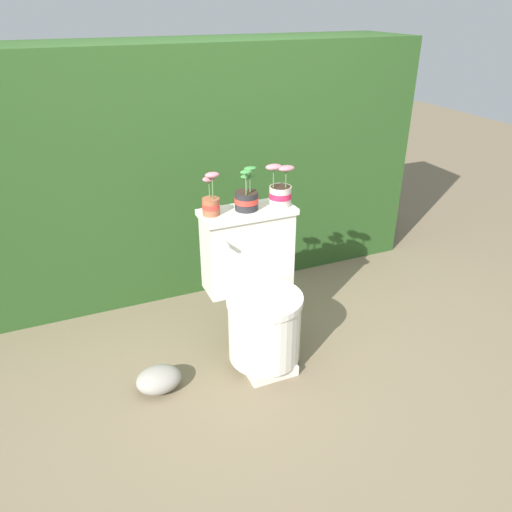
{
  "coord_description": "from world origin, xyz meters",
  "views": [
    {
      "loc": [
        -0.86,
        -1.94,
        1.78
      ],
      "look_at": [
        0.02,
        0.14,
        0.61
      ],
      "focal_mm": 35.0,
      "sensor_mm": 36.0,
      "label": 1
    }
  ],
  "objects_px": {
    "potted_plant_middle": "(280,191)",
    "garden_stone": "(159,379)",
    "potted_plant_midleft": "(247,198)",
    "toilet": "(258,296)",
    "potted_plant_left": "(211,201)"
  },
  "relations": [
    {
      "from": "toilet",
      "to": "potted_plant_middle",
      "type": "height_order",
      "value": "potted_plant_middle"
    },
    {
      "from": "garden_stone",
      "to": "potted_plant_middle",
      "type": "bearing_deg",
      "value": 14.06
    },
    {
      "from": "potted_plant_midleft",
      "to": "potted_plant_middle",
      "type": "bearing_deg",
      "value": -5.41
    },
    {
      "from": "potted_plant_left",
      "to": "garden_stone",
      "type": "xyz_separation_m",
      "value": [
        -0.39,
        -0.21,
        -0.83
      ]
    },
    {
      "from": "potted_plant_left",
      "to": "garden_stone",
      "type": "height_order",
      "value": "potted_plant_left"
    },
    {
      "from": "potted_plant_middle",
      "to": "garden_stone",
      "type": "bearing_deg",
      "value": -165.94
    },
    {
      "from": "potted_plant_left",
      "to": "potted_plant_middle",
      "type": "bearing_deg",
      "value": -3.7
    },
    {
      "from": "potted_plant_left",
      "to": "potted_plant_midleft",
      "type": "relative_size",
      "value": 0.98
    },
    {
      "from": "potted_plant_middle",
      "to": "garden_stone",
      "type": "xyz_separation_m",
      "value": [
        -0.75,
        -0.19,
        -0.84
      ]
    },
    {
      "from": "potted_plant_middle",
      "to": "garden_stone",
      "type": "height_order",
      "value": "potted_plant_middle"
    },
    {
      "from": "toilet",
      "to": "potted_plant_midleft",
      "type": "distance_m",
      "value": 0.52
    },
    {
      "from": "potted_plant_midleft",
      "to": "toilet",
      "type": "bearing_deg",
      "value": -88.78
    },
    {
      "from": "toilet",
      "to": "potted_plant_left",
      "type": "xyz_separation_m",
      "value": [
        -0.19,
        0.14,
        0.52
      ]
    },
    {
      "from": "toilet",
      "to": "potted_plant_left",
      "type": "relative_size",
      "value": 3.73
    },
    {
      "from": "potted_plant_midleft",
      "to": "garden_stone",
      "type": "relative_size",
      "value": 0.98
    }
  ]
}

